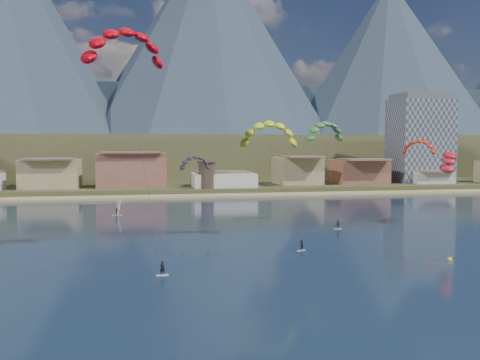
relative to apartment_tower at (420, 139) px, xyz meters
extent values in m
plane|color=black|center=(-85.00, -128.00, -17.82)|extent=(2400.00, 2400.00, 0.00)
cube|color=tan|center=(-85.00, -22.00, -17.57)|extent=(2200.00, 12.00, 0.90)
cube|color=#4C4929|center=(-85.00, 432.00, -17.82)|extent=(2200.00, 900.00, 4.00)
cube|color=brown|center=(-45.00, 92.00, -8.32)|extent=(320.00, 150.00, 15.00)
cube|color=brown|center=(-125.00, 132.00, -6.82)|extent=(380.00, 170.00, 18.00)
cone|color=#293644|center=(15.00, 712.00, 164.18)|extent=(440.00, 440.00, 360.00)
cone|color=#293644|center=(315.00, 672.00, 129.18)|extent=(380.00, 380.00, 290.00)
cube|color=#293644|center=(-85.00, 772.00, 39.18)|extent=(2000.00, 200.00, 110.00)
cube|color=gray|center=(0.00, 0.00, -0.82)|extent=(20.00, 16.00, 30.00)
cube|color=#59595E|center=(0.00, 0.00, 15.18)|extent=(18.00, 14.40, 2.00)
cylinder|color=#47382D|center=(-80.00, -14.00, -11.82)|extent=(5.20, 5.20, 8.00)
cylinder|color=#47382D|center=(-80.00, -14.00, -7.52)|extent=(5.82, 5.82, 0.60)
cube|color=silver|center=(-98.32, -116.23, -17.77)|extent=(1.49, 0.60, 0.10)
imported|color=black|center=(-98.32, -116.23, -16.89)|extent=(0.65, 0.47, 1.67)
cylinder|color=#262626|center=(-100.52, -110.12, -3.90)|extent=(0.05, 0.05, 28.80)
cube|color=silver|center=(-77.43, -104.75, -17.78)|extent=(1.34, 0.77, 0.09)
imported|color=black|center=(-77.43, -104.75, -17.00)|extent=(0.86, 0.76, 1.47)
cylinder|color=#262626|center=(-78.54, -99.14, -9.58)|extent=(0.05, 0.05, 18.55)
cube|color=silver|center=(-64.66, -86.50, -17.77)|extent=(1.42, 0.77, 0.09)
imported|color=black|center=(-64.66, -86.50, -16.95)|extent=(1.13, 0.84, 1.56)
cylinder|color=#262626|center=(-64.60, -82.39, -9.04)|extent=(0.05, 0.05, 17.60)
cylinder|color=#262626|center=(-88.05, -59.77, -12.71)|extent=(0.04, 0.04, 12.51)
cylinder|color=#262626|center=(-31.62, -60.04, -10.97)|extent=(0.04, 0.04, 15.34)
cylinder|color=#262626|center=(-41.86, -89.01, -12.40)|extent=(0.04, 0.04, 13.00)
cube|color=silver|center=(-105.80, -59.14, -17.77)|extent=(2.20, 1.19, 0.11)
imported|color=black|center=(-105.80, -59.14, -16.96)|extent=(0.85, 0.68, 1.52)
cube|color=white|center=(-105.45, -59.14, -15.87)|extent=(1.44, 2.42, 3.62)
sphere|color=yellow|center=(-59.75, -115.11, -17.70)|extent=(0.70, 0.70, 0.70)
camera|label=1|loc=(-101.00, -180.24, -2.15)|focal=40.21mm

